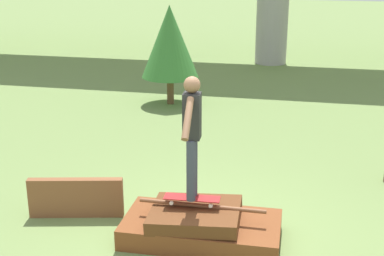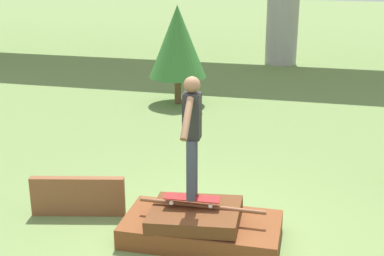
# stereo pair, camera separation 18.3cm
# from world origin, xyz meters

# --- Properties ---
(ground_plane) EXTENTS (80.00, 80.00, 0.00)m
(ground_plane) POSITION_xyz_m (0.00, 0.00, 0.00)
(ground_plane) COLOR olive
(scrap_pile) EXTENTS (2.14, 1.12, 0.53)m
(scrap_pile) POSITION_xyz_m (-0.02, -0.01, 0.20)
(scrap_pile) COLOR brown
(scrap_pile) RESTS_ON ground_plane
(scrap_plank_loose) EXTENTS (1.38, 0.43, 0.60)m
(scrap_plank_loose) POSITION_xyz_m (-1.95, 0.26, 0.30)
(scrap_plank_loose) COLOR brown
(scrap_plank_loose) RESTS_ON ground_plane
(skateboard) EXTENTS (0.77, 0.25, 0.09)m
(skateboard) POSITION_xyz_m (-0.13, -0.01, 0.60)
(skateboard) COLOR maroon
(skateboard) RESTS_ON scrap_pile
(skater) EXTENTS (0.23, 1.14, 1.66)m
(skater) POSITION_xyz_m (-0.13, -0.01, 1.58)
(skater) COLOR #383D4C
(skater) RESTS_ON skateboard
(tree_behind_left) EXTENTS (1.45, 1.45, 2.53)m
(tree_behind_left) POSITION_xyz_m (-2.13, 6.62, 1.61)
(tree_behind_left) COLOR brown
(tree_behind_left) RESTS_ON ground_plane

